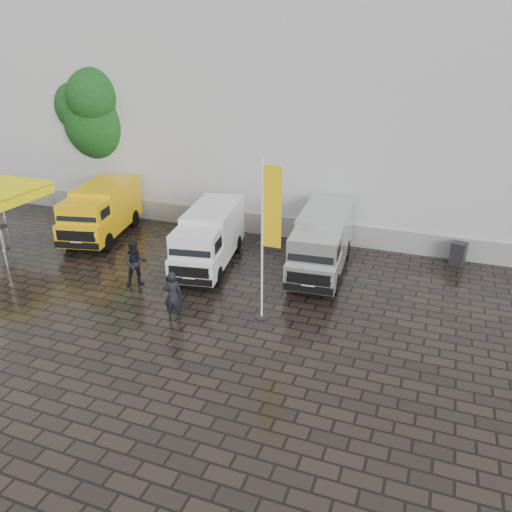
{
  "coord_description": "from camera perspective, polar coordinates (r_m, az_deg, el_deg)",
  "views": [
    {
      "loc": [
        6.27,
        -13.63,
        8.69
      ],
      "look_at": [
        0.35,
        2.2,
        1.4
      ],
      "focal_mm": 35.0,
      "sensor_mm": 36.0,
      "label": 1
    }
  ],
  "objects": [
    {
      "name": "tree",
      "position": [
        29.0,
        -16.81,
        15.15
      ],
      "size": [
        4.37,
        4.38,
        7.85
      ],
      "color": "black",
      "rests_on": "ground"
    },
    {
      "name": "wheelie_bin",
      "position": [
        22.59,
        22.11,
        0.25
      ],
      "size": [
        0.73,
        0.73,
        0.98
      ],
      "primitive_type": "cube",
      "rotation": [
        0.0,
        0.0,
        -0.27
      ],
      "color": "black",
      "rests_on": "ground"
    },
    {
      "name": "ground",
      "position": [
        17.34,
        -3.67,
        -6.8
      ],
      "size": [
        120.0,
        120.0,
        0.0
      ],
      "primitive_type": "plane",
      "color": "black",
      "rests_on": "ground"
    },
    {
      "name": "van_yellow",
      "position": [
        24.84,
        -17.25,
        4.76
      ],
      "size": [
        3.11,
        5.59,
        2.44
      ],
      "primitive_type": null,
      "rotation": [
        0.0,
        0.0,
        0.21
      ],
      "color": "#F3B00C",
      "rests_on": "ground"
    },
    {
      "name": "flagpole",
      "position": [
        15.83,
        1.34,
        2.68
      ],
      "size": [
        0.88,
        0.5,
        5.5
      ],
      "color": "black",
      "rests_on": "ground"
    },
    {
      "name": "person_tent",
      "position": [
        19.53,
        -13.58,
        -0.82
      ],
      "size": [
        1.13,
        1.09,
        1.83
      ],
      "primitive_type": "imported",
      "rotation": [
        0.0,
        0.0,
        0.66
      ],
      "color": "black",
      "rests_on": "ground"
    },
    {
      "name": "van_white",
      "position": [
        20.71,
        -5.4,
        1.93
      ],
      "size": [
        2.67,
        5.63,
        2.34
      ],
      "primitive_type": null,
      "rotation": [
        0.0,
        0.0,
        0.17
      ],
      "color": "white",
      "rests_on": "ground"
    },
    {
      "name": "cocktail_table",
      "position": [
        25.34,
        -26.97,
        1.91
      ],
      "size": [
        0.6,
        0.6,
        1.06
      ],
      "primitive_type": "cylinder",
      "color": "black",
      "rests_on": "ground"
    },
    {
      "name": "van_silver",
      "position": [
        20.2,
        7.52,
        1.39
      ],
      "size": [
        2.27,
        5.71,
        2.42
      ],
      "primitive_type": null,
      "rotation": [
        0.0,
        0.0,
        0.07
      ],
      "color": "#BBBEC0",
      "rests_on": "ground"
    },
    {
      "name": "hall_plinth",
      "position": [
        23.47,
        8.73,
        2.63
      ],
      "size": [
        44.0,
        0.15,
        1.0
      ],
      "primitive_type": "cube",
      "color": "gray",
      "rests_on": "ground"
    },
    {
      "name": "exhibition_hall",
      "position": [
        30.06,
        12.87,
        17.65
      ],
      "size": [
        44.0,
        16.0,
        12.0
      ],
      "primitive_type": "cube",
      "color": "silver",
      "rests_on": "ground"
    },
    {
      "name": "person_front",
      "position": [
        16.93,
        -9.48,
        -4.51
      ],
      "size": [
        0.75,
        0.63,
        1.76
      ],
      "primitive_type": "imported",
      "rotation": [
        0.0,
        0.0,
        3.52
      ],
      "color": "black",
      "rests_on": "ground"
    }
  ]
}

